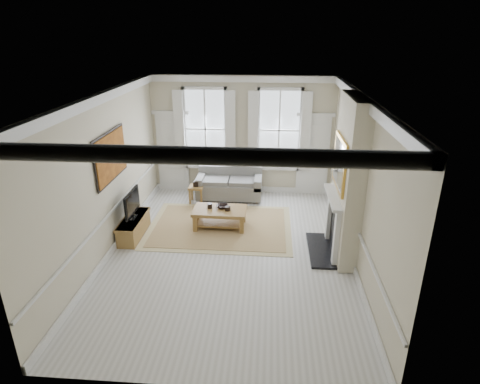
# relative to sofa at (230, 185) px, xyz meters

# --- Properties ---
(floor) EXTENTS (7.20, 7.20, 0.00)m
(floor) POSITION_rel_sofa_xyz_m (0.33, -3.11, -0.36)
(floor) COLOR #B7B5AD
(floor) RESTS_ON ground
(ceiling) EXTENTS (7.20, 7.20, 0.00)m
(ceiling) POSITION_rel_sofa_xyz_m (0.33, -3.11, 3.04)
(ceiling) COLOR white
(ceiling) RESTS_ON back_wall
(back_wall) EXTENTS (5.20, 0.00, 5.20)m
(back_wall) POSITION_rel_sofa_xyz_m (0.33, 0.49, 1.34)
(back_wall) COLOR beige
(back_wall) RESTS_ON floor
(left_wall) EXTENTS (0.00, 7.20, 7.20)m
(left_wall) POSITION_rel_sofa_xyz_m (-2.27, -3.11, 1.34)
(left_wall) COLOR beige
(left_wall) RESTS_ON floor
(right_wall) EXTENTS (0.00, 7.20, 7.20)m
(right_wall) POSITION_rel_sofa_xyz_m (2.93, -3.11, 1.34)
(right_wall) COLOR beige
(right_wall) RESTS_ON floor
(window_left) EXTENTS (1.26, 0.20, 2.20)m
(window_left) POSITION_rel_sofa_xyz_m (-0.72, 0.44, 1.54)
(window_left) COLOR #B2BCC6
(window_left) RESTS_ON back_wall
(window_right) EXTENTS (1.26, 0.20, 2.20)m
(window_right) POSITION_rel_sofa_xyz_m (1.38, 0.44, 1.54)
(window_right) COLOR #B2BCC6
(window_right) RESTS_ON back_wall
(door_left) EXTENTS (0.90, 0.08, 2.30)m
(door_left) POSITION_rel_sofa_xyz_m (-1.72, 0.45, 0.79)
(door_left) COLOR silver
(door_left) RESTS_ON floor
(door_right) EXTENTS (0.90, 0.08, 2.30)m
(door_right) POSITION_rel_sofa_xyz_m (2.38, 0.45, 0.79)
(door_right) COLOR silver
(door_right) RESTS_ON floor
(painting) EXTENTS (0.05, 1.66, 1.06)m
(painting) POSITION_rel_sofa_xyz_m (-2.23, -2.81, 1.69)
(painting) COLOR #B3671E
(painting) RESTS_ON left_wall
(chimney_breast) EXTENTS (0.35, 1.70, 3.38)m
(chimney_breast) POSITION_rel_sofa_xyz_m (2.75, -2.91, 1.34)
(chimney_breast) COLOR beige
(chimney_breast) RESTS_ON floor
(hearth) EXTENTS (0.55, 1.50, 0.05)m
(hearth) POSITION_rel_sofa_xyz_m (2.33, -2.91, -0.33)
(hearth) COLOR black
(hearth) RESTS_ON floor
(fireplace) EXTENTS (0.21, 1.45, 1.33)m
(fireplace) POSITION_rel_sofa_xyz_m (2.52, -2.91, 0.37)
(fireplace) COLOR silver
(fireplace) RESTS_ON floor
(mirror) EXTENTS (0.06, 1.26, 1.06)m
(mirror) POSITION_rel_sofa_xyz_m (2.54, -2.91, 1.69)
(mirror) COLOR gold
(mirror) RESTS_ON chimney_breast
(sofa) EXTENTS (1.84, 0.90, 0.86)m
(sofa) POSITION_rel_sofa_xyz_m (0.00, 0.00, 0.00)
(sofa) COLOR slate
(sofa) RESTS_ON floor
(side_table) EXTENTS (0.41, 0.41, 0.49)m
(side_table) POSITION_rel_sofa_xyz_m (-0.89, -0.47, 0.02)
(side_table) COLOR brown
(side_table) RESTS_ON floor
(rug) EXTENTS (3.50, 2.60, 0.02)m
(rug) POSITION_rel_sofa_xyz_m (-0.05, -1.93, -0.35)
(rug) COLOR #A58955
(rug) RESTS_ON floor
(coffee_table) EXTENTS (1.31, 0.78, 0.48)m
(coffee_table) POSITION_rel_sofa_xyz_m (-0.05, -1.93, 0.04)
(coffee_table) COLOR brown
(coffee_table) RESTS_ON rug
(ceramic_pot_a) EXTENTS (0.12, 0.12, 0.12)m
(ceramic_pot_a) POSITION_rel_sofa_xyz_m (-0.30, -1.88, 0.19)
(ceramic_pot_a) COLOR black
(ceramic_pot_a) RESTS_ON coffee_table
(ceramic_pot_b) EXTENTS (0.14, 0.14, 0.10)m
(ceramic_pot_b) POSITION_rel_sofa_xyz_m (0.15, -1.98, 0.17)
(ceramic_pot_b) COLOR black
(ceramic_pot_b) RESTS_ON coffee_table
(bowl) EXTENTS (0.33, 0.33, 0.07)m
(bowl) POSITION_rel_sofa_xyz_m (0.00, -1.83, 0.16)
(bowl) COLOR black
(bowl) RESTS_ON coffee_table
(tv_stand) EXTENTS (0.41, 1.28, 0.46)m
(tv_stand) POSITION_rel_sofa_xyz_m (-2.01, -2.53, -0.13)
(tv_stand) COLOR brown
(tv_stand) RESTS_ON floor
(tv) EXTENTS (0.08, 0.90, 0.68)m
(tv) POSITION_rel_sofa_xyz_m (-1.99, -2.53, 0.49)
(tv) COLOR black
(tv) RESTS_ON tv_stand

